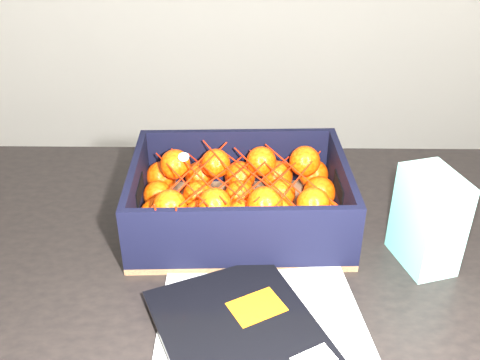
{
  "coord_description": "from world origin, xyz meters",
  "views": [
    {
      "loc": [
        0.22,
        -0.76,
        1.33
      ],
      "look_at": [
        0.24,
        0.03,
        0.86
      ],
      "focal_mm": 40.95,
      "sensor_mm": 36.0,
      "label": 1
    }
  ],
  "objects_px": {
    "magazine_stack": "(256,339)",
    "produce_crate": "(240,205)",
    "retail_carton": "(428,220)",
    "table": "(241,302)"
  },
  "relations": [
    {
      "from": "magazine_stack",
      "to": "produce_crate",
      "type": "xyz_separation_m",
      "value": [
        -0.02,
        0.29,
        0.03
      ]
    },
    {
      "from": "retail_carton",
      "to": "magazine_stack",
      "type": "bearing_deg",
      "value": -162.47
    },
    {
      "from": "magazine_stack",
      "to": "retail_carton",
      "type": "xyz_separation_m",
      "value": [
        0.28,
        0.17,
        0.07
      ]
    },
    {
      "from": "magazine_stack",
      "to": "produce_crate",
      "type": "relative_size",
      "value": 0.9
    },
    {
      "from": "produce_crate",
      "to": "retail_carton",
      "type": "distance_m",
      "value": 0.32
    },
    {
      "from": "retail_carton",
      "to": "produce_crate",
      "type": "bearing_deg",
      "value": 145.01
    },
    {
      "from": "magazine_stack",
      "to": "retail_carton",
      "type": "distance_m",
      "value": 0.34
    },
    {
      "from": "produce_crate",
      "to": "table",
      "type": "bearing_deg",
      "value": -90.06
    },
    {
      "from": "table",
      "to": "magazine_stack",
      "type": "distance_m",
      "value": 0.22
    },
    {
      "from": "table",
      "to": "magazine_stack",
      "type": "xyz_separation_m",
      "value": [
        0.02,
        -0.19,
        0.11
      ]
    }
  ]
}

